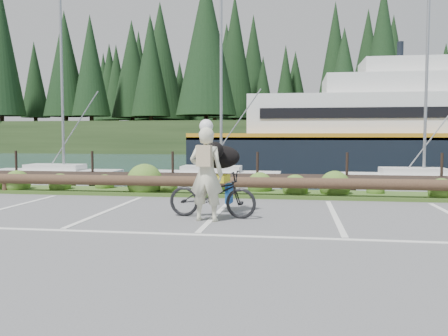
% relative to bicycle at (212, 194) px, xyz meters
% --- Properties ---
extents(ground, '(72.00, 72.00, 0.00)m').
position_rel_bicycle_xyz_m(ground, '(0.03, -1.43, -0.51)').
color(ground, '#575759').
extents(harbor_backdrop, '(170.00, 160.00, 30.00)m').
position_rel_bicycle_xyz_m(harbor_backdrop, '(0.43, 76.99, -0.51)').
color(harbor_backdrop, '#1B3742').
rests_on(harbor_backdrop, ground).
extents(vegetation_strip, '(34.00, 1.60, 0.10)m').
position_rel_bicycle_xyz_m(vegetation_strip, '(0.03, 3.87, -0.46)').
color(vegetation_strip, '#3D5B21').
rests_on(vegetation_strip, ground).
extents(log_rail, '(32.00, 0.30, 0.60)m').
position_rel_bicycle_xyz_m(log_rail, '(0.03, 3.17, -0.51)').
color(log_rail, '#443021').
rests_on(log_rail, ground).
extents(bicycle, '(1.98, 0.85, 1.01)m').
position_rel_bicycle_xyz_m(bicycle, '(0.00, 0.00, 0.00)').
color(bicycle, black).
rests_on(bicycle, ground).
extents(cyclist, '(0.75, 0.53, 1.94)m').
position_rel_bicycle_xyz_m(cyclist, '(-0.04, -0.45, 0.46)').
color(cyclist, beige).
rests_on(cyclist, ground).
extents(dog, '(0.54, 0.96, 0.53)m').
position_rel_bicycle_xyz_m(dog, '(0.06, 0.61, 0.77)').
color(dog, black).
rests_on(dog, bicycle).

